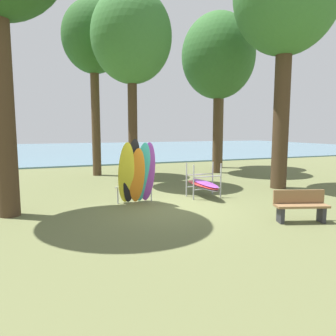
{
  "coord_description": "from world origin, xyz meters",
  "views": [
    {
      "loc": [
        -3.65,
        -9.0,
        2.47
      ],
      "look_at": [
        0.39,
        1.31,
        1.1
      ],
      "focal_mm": 33.3,
      "sensor_mm": 36.0,
      "label": 1
    }
  ],
  "objects_px": {
    "leaning_board_pile": "(137,174)",
    "tree_deep_back": "(218,57)",
    "board_storage_rack": "(203,184)",
    "park_bench": "(300,205)",
    "tree_far_right_back": "(94,40)",
    "tree_far_left_back": "(221,52)",
    "tree_mid_behind": "(132,38)"
  },
  "relations": [
    {
      "from": "leaning_board_pile",
      "to": "park_bench",
      "type": "distance_m",
      "value": 5.03
    },
    {
      "from": "tree_far_left_back",
      "to": "tree_deep_back",
      "type": "height_order",
      "value": "tree_far_left_back"
    },
    {
      "from": "tree_mid_behind",
      "to": "tree_far_right_back",
      "type": "relative_size",
      "value": 0.93
    },
    {
      "from": "leaning_board_pile",
      "to": "board_storage_rack",
      "type": "xyz_separation_m",
      "value": [
        2.58,
        0.21,
        -0.56
      ]
    },
    {
      "from": "board_storage_rack",
      "to": "park_bench",
      "type": "bearing_deg",
      "value": -75.59
    },
    {
      "from": "leaning_board_pile",
      "to": "tree_far_right_back",
      "type": "bearing_deg",
      "value": 91.66
    },
    {
      "from": "board_storage_rack",
      "to": "tree_far_right_back",
      "type": "bearing_deg",
      "value": 111.72
    },
    {
      "from": "board_storage_rack",
      "to": "tree_far_left_back",
      "type": "bearing_deg",
      "value": 56.01
    },
    {
      "from": "tree_far_left_back",
      "to": "tree_deep_back",
      "type": "relative_size",
      "value": 1.08
    },
    {
      "from": "tree_mid_behind",
      "to": "board_storage_rack",
      "type": "height_order",
      "value": "tree_mid_behind"
    },
    {
      "from": "tree_mid_behind",
      "to": "park_bench",
      "type": "bearing_deg",
      "value": -69.48
    },
    {
      "from": "tree_deep_back",
      "to": "board_storage_rack",
      "type": "relative_size",
      "value": 4.14
    },
    {
      "from": "leaning_board_pile",
      "to": "board_storage_rack",
      "type": "distance_m",
      "value": 2.65
    },
    {
      "from": "tree_mid_behind",
      "to": "leaning_board_pile",
      "type": "bearing_deg",
      "value": -103.3
    },
    {
      "from": "leaning_board_pile",
      "to": "board_storage_rack",
      "type": "height_order",
      "value": "leaning_board_pile"
    },
    {
      "from": "board_storage_rack",
      "to": "park_bench",
      "type": "xyz_separation_m",
      "value": [
        0.96,
        -3.73,
        -0.02
      ]
    },
    {
      "from": "tree_mid_behind",
      "to": "board_storage_rack",
      "type": "relative_size",
      "value": 3.94
    },
    {
      "from": "tree_deep_back",
      "to": "leaning_board_pile",
      "type": "distance_m",
      "value": 10.12
    },
    {
      "from": "board_storage_rack",
      "to": "park_bench",
      "type": "relative_size",
      "value": 1.46
    },
    {
      "from": "tree_deep_back",
      "to": "park_bench",
      "type": "height_order",
      "value": "tree_deep_back"
    },
    {
      "from": "park_bench",
      "to": "tree_mid_behind",
      "type": "bearing_deg",
      "value": 110.52
    },
    {
      "from": "tree_far_right_back",
      "to": "tree_far_left_back",
      "type": "bearing_deg",
      "value": 4.4
    },
    {
      "from": "tree_far_right_back",
      "to": "board_storage_rack",
      "type": "distance_m",
      "value": 10.04
    },
    {
      "from": "park_bench",
      "to": "board_storage_rack",
      "type": "bearing_deg",
      "value": 104.41
    },
    {
      "from": "park_bench",
      "to": "tree_deep_back",
      "type": "bearing_deg",
      "value": 73.24
    },
    {
      "from": "leaning_board_pile",
      "to": "tree_deep_back",
      "type": "bearing_deg",
      "value": 42.21
    },
    {
      "from": "leaning_board_pile",
      "to": "board_storage_rack",
      "type": "relative_size",
      "value": 1.03
    },
    {
      "from": "tree_far_left_back",
      "to": "tree_far_right_back",
      "type": "xyz_separation_m",
      "value": [
        -7.93,
        -0.61,
        -0.2
      ]
    },
    {
      "from": "board_storage_rack",
      "to": "park_bench",
      "type": "height_order",
      "value": "board_storage_rack"
    },
    {
      "from": "board_storage_rack",
      "to": "tree_mid_behind",
      "type": "bearing_deg",
      "value": 116.66
    },
    {
      "from": "leaning_board_pile",
      "to": "tree_far_left_back",
      "type": "bearing_deg",
      "value": 45.4
    },
    {
      "from": "tree_far_left_back",
      "to": "leaning_board_pile",
      "type": "relative_size",
      "value": 4.34
    }
  ]
}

